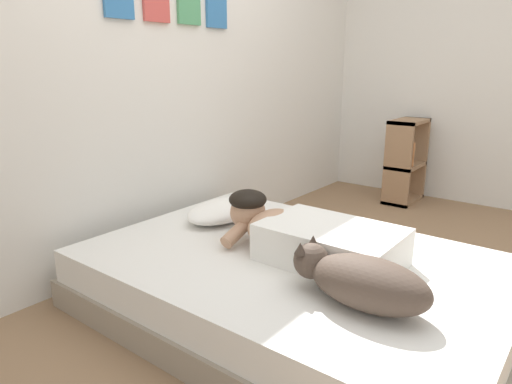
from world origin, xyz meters
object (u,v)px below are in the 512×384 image
at_px(cell_phone, 324,271).
at_px(coffee_cup, 264,222).
at_px(dog, 361,280).
at_px(bookshelf, 405,161).
at_px(pillow, 223,210).
at_px(person_lying, 306,235).
at_px(bed, 292,285).

bearing_deg(cell_phone, coffee_cup, 61.80).
relative_size(dog, bookshelf, 0.77).
bearing_deg(pillow, bookshelf, -9.62).
distance_m(dog, bookshelf, 2.63).
bearing_deg(dog, person_lying, 56.45).
height_order(bed, bookshelf, bookshelf).
xyz_separation_m(bed, bookshelf, (2.28, 0.29, 0.23)).
distance_m(pillow, cell_phone, 0.90).
bearing_deg(coffee_cup, pillow, 95.00).
height_order(cell_phone, bookshelf, bookshelf).
bearing_deg(bed, pillow, 72.36).
bearing_deg(person_lying, dog, -123.55).
distance_m(bed, pillow, 0.70).
distance_m(dog, cell_phone, 0.32).
height_order(dog, bookshelf, bookshelf).
distance_m(pillow, person_lying, 0.70).
xyz_separation_m(person_lying, dog, (-0.28, -0.42, -0.00)).
xyz_separation_m(person_lying, coffee_cup, (0.19, 0.39, -0.07)).
bearing_deg(dog, bookshelf, 16.72).
height_order(bed, person_lying, person_lying).
bearing_deg(dog, pillow, 68.26).
distance_m(bed, person_lying, 0.27).
relative_size(coffee_cup, bookshelf, 0.17).
height_order(dog, cell_phone, dog).
xyz_separation_m(coffee_cup, bookshelf, (2.05, -0.06, 0.03)).
distance_m(bed, coffee_cup, 0.46).
distance_m(person_lying, dog, 0.51).
bearing_deg(pillow, bed, -107.64).
distance_m(person_lying, cell_phone, 0.23).
distance_m(coffee_cup, cell_phone, 0.64).
xyz_separation_m(pillow, coffee_cup, (0.03, -0.29, -0.02)).
distance_m(pillow, dog, 1.19).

